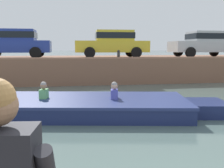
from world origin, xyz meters
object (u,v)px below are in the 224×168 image
object	(u,v)px
motorboat_passing	(94,106)
car_right_inner_silver	(204,43)
mooring_bollard_mid	(119,54)
car_left_inner_blue	(15,42)
car_centre_yellow	(112,43)

from	to	relation	value
motorboat_passing	car_right_inner_silver	bearing A→B (deg)	45.06
mooring_bollard_mid	motorboat_passing	bearing A→B (deg)	-106.83
motorboat_passing	car_left_inner_blue	world-z (taller)	car_left_inner_blue
car_right_inner_silver	mooring_bollard_mid	bearing A→B (deg)	-164.16
car_left_inner_blue	motorboat_passing	bearing A→B (deg)	-63.40
motorboat_passing	car_right_inner_silver	xyz separation A→B (m)	(7.39, 7.40, 1.97)
mooring_bollard_mid	car_centre_yellow	bearing A→B (deg)	92.74
car_centre_yellow	car_left_inner_blue	bearing A→B (deg)	179.97
motorboat_passing	car_left_inner_blue	distance (m)	8.51
motorboat_passing	car_centre_yellow	distance (m)	7.84
car_left_inner_blue	car_centre_yellow	world-z (taller)	same
car_left_inner_blue	car_centre_yellow	xyz separation A→B (m)	(5.39, -0.00, 0.00)
car_left_inner_blue	car_centre_yellow	bearing A→B (deg)	-0.03
mooring_bollard_mid	car_right_inner_silver	bearing A→B (deg)	15.84
motorboat_passing	mooring_bollard_mid	world-z (taller)	mooring_bollard_mid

